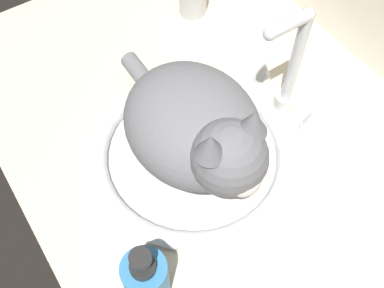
{
  "coord_description": "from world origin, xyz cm",
  "views": [
    {
      "loc": [
        35.1,
        -28.6,
        71.38
      ],
      "look_at": [
        0.96,
        -5.95,
        7.0
      ],
      "focal_mm": 42.92,
      "sensor_mm": 36.0,
      "label": 1
    }
  ],
  "objects_px": {
    "sink_basin": "(192,152)",
    "faucet": "(289,75)",
    "soap_pump_bottle": "(146,279)",
    "cat": "(199,131)"
  },
  "relations": [
    {
      "from": "sink_basin",
      "to": "faucet",
      "type": "height_order",
      "value": "faucet"
    },
    {
      "from": "sink_basin",
      "to": "soap_pump_bottle",
      "type": "xyz_separation_m",
      "value": [
        0.16,
        -0.18,
        0.04
      ]
    },
    {
      "from": "faucet",
      "to": "soap_pump_bottle",
      "type": "relative_size",
      "value": 1.54
    },
    {
      "from": "faucet",
      "to": "soap_pump_bottle",
      "type": "xyz_separation_m",
      "value": [
        0.16,
        -0.38,
        -0.03
      ]
    },
    {
      "from": "soap_pump_bottle",
      "to": "cat",
      "type": "bearing_deg",
      "value": 127.21
    },
    {
      "from": "faucet",
      "to": "cat",
      "type": "height_order",
      "value": "faucet"
    },
    {
      "from": "cat",
      "to": "soap_pump_bottle",
      "type": "relative_size",
      "value": 2.55
    },
    {
      "from": "faucet",
      "to": "soap_pump_bottle",
      "type": "height_order",
      "value": "faucet"
    },
    {
      "from": "soap_pump_bottle",
      "to": "sink_basin",
      "type": "bearing_deg",
      "value": 131.14
    },
    {
      "from": "cat",
      "to": "sink_basin",
      "type": "bearing_deg",
      "value": 179.12
    }
  ]
}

